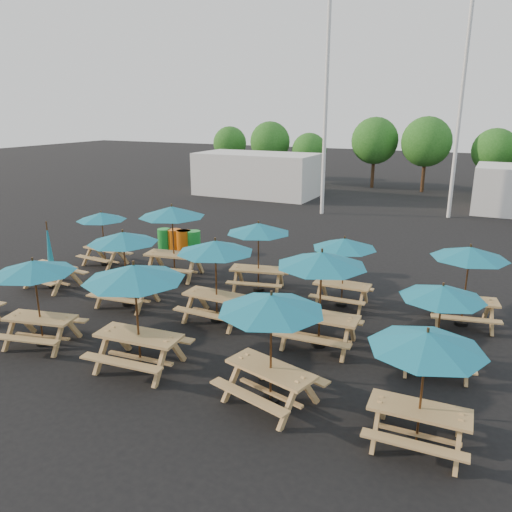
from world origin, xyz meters
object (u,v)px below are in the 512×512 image
at_px(waste_bin_4, 194,241).
at_px(waste_bin_1, 175,240).
at_px(picnic_unit_10, 322,265).
at_px(picnic_unit_11, 344,247).
at_px(picnic_unit_5, 172,216).
at_px(picnic_unit_8, 258,232).
at_px(picnic_unit_9, 271,309).
at_px(picnic_unit_12, 426,347).
at_px(waste_bin_0, 164,239).
at_px(picnic_unit_4, 123,242).
at_px(picnic_unit_14, 469,257).
at_px(picnic_unit_3, 34,272).
at_px(waste_bin_2, 184,241).
at_px(picnic_unit_7, 215,251).
at_px(waste_bin_3, 183,241).
at_px(picnic_unit_6, 134,279).
at_px(picnic_unit_1, 51,261).
at_px(picnic_unit_2, 102,219).
at_px(picnic_unit_13, 442,297).
at_px(waste_bin_5, 325,261).

bearing_deg(waste_bin_4, waste_bin_1, -171.04).
height_order(picnic_unit_10, picnic_unit_11, picnic_unit_10).
bearing_deg(picnic_unit_5, picnic_unit_11, -9.97).
distance_m(picnic_unit_8, picnic_unit_9, 6.42).
height_order(picnic_unit_12, waste_bin_0, picnic_unit_12).
relative_size(picnic_unit_4, picnic_unit_14, 0.96).
xyz_separation_m(picnic_unit_3, waste_bin_2, (-1.55, 8.60, -1.47)).
height_order(picnic_unit_7, waste_bin_3, picnic_unit_7).
relative_size(picnic_unit_11, waste_bin_0, 2.36).
relative_size(waste_bin_2, waste_bin_3, 1.00).
height_order(picnic_unit_3, waste_bin_4, picnic_unit_3).
xyz_separation_m(picnic_unit_5, picnic_unit_9, (6.25, -5.63, -0.17)).
relative_size(picnic_unit_4, picnic_unit_6, 0.92).
bearing_deg(picnic_unit_1, waste_bin_1, 82.78).
bearing_deg(picnic_unit_11, waste_bin_1, 158.25).
xyz_separation_m(picnic_unit_2, picnic_unit_13, (12.18, -2.84, 0.02)).
xyz_separation_m(picnic_unit_12, waste_bin_1, (-11.04, 8.51, -1.45)).
height_order(picnic_unit_2, picnic_unit_12, picnic_unit_12).
bearing_deg(picnic_unit_6, picnic_unit_13, 19.55).
distance_m(picnic_unit_2, waste_bin_5, 8.29).
xyz_separation_m(picnic_unit_4, waste_bin_1, (-2.21, 5.61, -1.52)).
bearing_deg(waste_bin_4, picnic_unit_7, -51.99).
bearing_deg(picnic_unit_4, picnic_unit_7, -1.75).
bearing_deg(picnic_unit_8, waste_bin_2, 136.09).
bearing_deg(picnic_unit_6, picnic_unit_5, 112.71).
distance_m(picnic_unit_2, picnic_unit_13, 12.51).
xyz_separation_m(picnic_unit_14, waste_bin_2, (-10.86, 2.74, -1.48)).
bearing_deg(picnic_unit_4, picnic_unit_14, 12.37).
distance_m(picnic_unit_4, picnic_unit_11, 6.41).
distance_m(picnic_unit_6, picnic_unit_12, 6.09).
xyz_separation_m(picnic_unit_1, waste_bin_2, (1.49, 5.47, -0.47)).
height_order(picnic_unit_8, picnic_unit_13, picnic_unit_8).
bearing_deg(picnic_unit_9, picnic_unit_4, 169.39).
bearing_deg(picnic_unit_14, picnic_unit_8, 168.40).
xyz_separation_m(picnic_unit_3, waste_bin_5, (4.51, 8.50, -1.47)).
xyz_separation_m(picnic_unit_2, waste_bin_4, (2.04, 2.96, -1.31)).
relative_size(picnic_unit_4, waste_bin_5, 2.56).
bearing_deg(picnic_unit_7, picnic_unit_4, -175.61).
height_order(picnic_unit_2, waste_bin_3, picnic_unit_2).
distance_m(picnic_unit_9, waste_bin_5, 8.66).
distance_m(picnic_unit_10, waste_bin_2, 9.74).
bearing_deg(picnic_unit_1, picnic_unit_3, -42.41).
xyz_separation_m(picnic_unit_12, waste_bin_5, (-4.52, 8.41, -1.45)).
bearing_deg(waste_bin_1, waste_bin_0, -166.34).
distance_m(picnic_unit_1, picnic_unit_14, 12.69).
relative_size(picnic_unit_4, waste_bin_4, 2.56).
bearing_deg(waste_bin_1, picnic_unit_3, -76.85).
xyz_separation_m(picnic_unit_11, picnic_unit_12, (3.06, -5.67, 0.08)).
relative_size(picnic_unit_10, waste_bin_3, 2.76).
xyz_separation_m(picnic_unit_9, waste_bin_4, (-7.35, 8.58, -1.57)).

